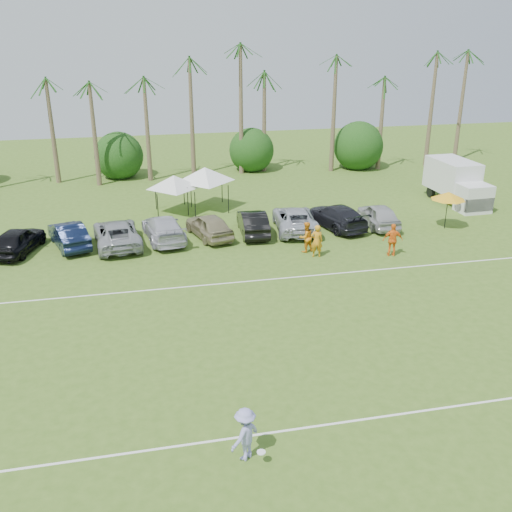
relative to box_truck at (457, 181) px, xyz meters
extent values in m
plane|color=#42631D|center=(-18.92, -24.89, -1.68)|extent=(120.00, 120.00, 0.00)
cube|color=white|center=(-18.92, -22.89, -1.68)|extent=(80.00, 0.10, 0.01)
cube|color=white|center=(-18.92, -10.89, -1.68)|extent=(80.00, 0.10, 0.01)
cone|color=brown|center=(-30.92, 13.11, 3.32)|extent=(0.44, 0.44, 10.00)
cone|color=brown|center=(-26.92, 13.11, 3.82)|extent=(0.44, 0.44, 11.00)
cone|color=brown|center=(-22.92, 13.11, 2.32)|extent=(0.44, 0.44, 8.00)
cone|color=brown|center=(-18.92, 13.11, 2.82)|extent=(0.44, 0.44, 9.00)
cone|color=brown|center=(-14.92, 13.11, 3.32)|extent=(0.44, 0.44, 10.00)
cone|color=brown|center=(-10.92, 13.11, 3.82)|extent=(0.44, 0.44, 11.00)
cone|color=brown|center=(-5.92, 13.11, 2.32)|extent=(0.44, 0.44, 8.00)
cone|color=brown|center=(-0.92, 13.11, 2.82)|extent=(0.44, 0.44, 9.00)
cone|color=brown|center=(4.08, 13.11, 3.32)|extent=(0.44, 0.44, 10.00)
cone|color=brown|center=(8.08, 13.11, 3.82)|extent=(0.44, 0.44, 11.00)
cylinder|color=brown|center=(-24.92, 14.11, -0.98)|extent=(0.30, 0.30, 1.40)
sphere|color=#143C10|center=(-24.92, 14.11, 0.12)|extent=(4.00, 4.00, 4.00)
cylinder|color=brown|center=(-12.92, 14.11, -0.98)|extent=(0.30, 0.30, 1.40)
sphere|color=#143C10|center=(-12.92, 14.11, 0.12)|extent=(4.00, 4.00, 4.00)
cylinder|color=brown|center=(-2.92, 14.11, -0.98)|extent=(0.30, 0.30, 1.40)
sphere|color=#143C10|center=(-2.92, 14.11, 0.12)|extent=(4.00, 4.00, 4.00)
imported|color=orange|center=(-13.70, -8.28, -0.71)|extent=(0.78, 0.58, 1.94)
imported|color=orange|center=(-14.07, -7.39, -0.76)|extent=(1.07, 0.94, 1.84)
imported|color=orange|center=(-9.35, -9.08, -0.71)|extent=(1.23, 0.74, 1.95)
cube|color=silver|center=(-0.02, 0.77, 0.27)|extent=(2.52, 4.46, 2.38)
cube|color=silver|center=(0.07, -2.28, -0.68)|extent=(2.24, 1.78, 2.00)
cube|color=black|center=(0.09, -3.00, -0.97)|extent=(2.20, 0.35, 0.95)
cube|color=#E5590C|center=(1.18, 0.80, -0.16)|extent=(0.07, 1.53, 0.86)
cylinder|color=black|center=(-0.89, -2.12, -1.25)|extent=(0.31, 0.87, 0.86)
cylinder|color=black|center=(1.02, -2.06, -1.25)|extent=(0.31, 0.87, 0.86)
cylinder|color=black|center=(-1.01, 1.88, -1.25)|extent=(0.31, 0.87, 0.86)
cylinder|color=black|center=(0.89, 1.94, -1.25)|extent=(0.31, 0.87, 0.86)
cylinder|color=black|center=(-22.30, 0.59, -0.76)|extent=(0.06, 0.06, 1.85)
cylinder|color=black|center=(-19.72, 0.59, -0.76)|extent=(0.06, 0.06, 1.85)
cylinder|color=black|center=(-22.30, 3.16, -0.76)|extent=(0.06, 0.06, 1.85)
cylinder|color=black|center=(-19.72, 3.16, -0.76)|extent=(0.06, 0.06, 1.85)
pyramid|color=silver|center=(-21.01, 1.87, 1.10)|extent=(4.00, 4.00, 0.93)
cylinder|color=black|center=(-20.17, 1.11, -0.65)|extent=(0.06, 0.06, 2.06)
cylinder|color=black|center=(-17.27, 1.11, -0.65)|extent=(0.06, 0.06, 2.06)
cylinder|color=black|center=(-20.17, 4.00, -0.65)|extent=(0.06, 0.06, 2.06)
cylinder|color=black|center=(-17.27, 4.00, -0.65)|extent=(0.06, 0.06, 2.06)
pyramid|color=white|center=(-18.72, 2.56, 1.41)|extent=(4.45, 4.45, 1.03)
cylinder|color=black|center=(-3.80, -5.26, -0.56)|extent=(0.05, 0.05, 2.24)
cone|color=gold|center=(-3.80, -5.26, 0.56)|extent=(2.24, 2.24, 0.51)
imported|color=#9898D7|center=(-21.00, -23.85, -0.79)|extent=(1.31, 1.23, 1.78)
cylinder|color=white|center=(-20.58, -24.24, -1.22)|extent=(0.27, 0.27, 0.03)
imported|color=black|center=(-30.72, -3.91, -0.92)|extent=(3.00, 4.83, 1.53)
imported|color=#0E1832|center=(-27.87, -3.53, -0.92)|extent=(2.99, 4.93, 1.53)
imported|color=#999BA0|center=(-25.02, -3.92, -0.92)|extent=(3.15, 5.77, 1.53)
imported|color=#BBBAC5|center=(-22.18, -3.54, -0.92)|extent=(2.82, 5.52, 1.53)
imported|color=gray|center=(-19.33, -3.65, -0.92)|extent=(2.95, 4.82, 1.53)
imported|color=black|center=(-16.49, -3.59, -0.92)|extent=(1.92, 4.75, 1.53)
imported|color=#B0B2BB|center=(-13.64, -3.50, -0.92)|extent=(3.23, 5.80, 1.53)
imported|color=black|center=(-10.79, -3.49, -0.92)|extent=(3.31, 5.64, 1.53)
imported|color=#B4B4B4|center=(-7.95, -3.88, -0.92)|extent=(2.04, 4.59, 1.53)
camera|label=1|loc=(-23.65, -37.67, 10.68)|focal=40.00mm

